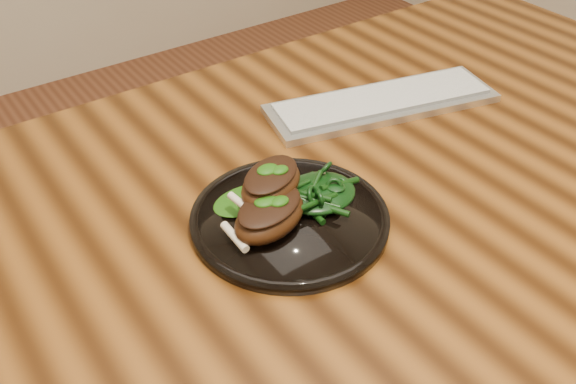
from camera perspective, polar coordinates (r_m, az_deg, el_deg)
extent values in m
cube|color=#311706|center=(0.88, 1.64, -0.95)|extent=(1.60, 0.80, 0.04)
cylinder|color=#38160C|center=(1.73, 14.67, 3.94)|extent=(0.06, 0.06, 0.71)
cylinder|color=black|center=(0.81, 0.15, -2.43)|extent=(0.25, 0.25, 0.01)
torus|color=black|center=(0.81, 0.16, -2.33)|extent=(0.25, 0.25, 0.01)
cylinder|color=black|center=(0.81, 0.16, -2.19)|extent=(0.17, 0.17, 0.00)
ellipsoid|color=#3B1D0B|center=(0.77, -1.64, -2.20)|extent=(0.12, 0.10, 0.04)
ellipsoid|color=black|center=(0.76, -1.66, -1.25)|extent=(0.11, 0.09, 0.01)
cylinder|color=beige|center=(0.76, -4.76, -4.00)|extent=(0.01, 0.05, 0.01)
ellipsoid|color=#114107|center=(0.76, -1.67, -0.89)|extent=(0.03, 0.02, 0.01)
ellipsoid|color=#3B1D0B|center=(0.79, -1.52, 0.69)|extent=(0.12, 0.10, 0.04)
ellipsoid|color=black|center=(0.78, -1.54, 1.58)|extent=(0.11, 0.09, 0.01)
cylinder|color=beige|center=(0.78, -4.09, -1.12)|extent=(0.01, 0.05, 0.01)
ellipsoid|color=#114107|center=(0.78, -1.54, 1.92)|extent=(0.03, 0.02, 0.01)
ellipsoid|color=#114107|center=(0.83, -3.78, -0.73)|extent=(0.09, 0.06, 0.01)
ellipsoid|color=black|center=(0.82, 2.78, -0.07)|extent=(0.10, 0.09, 0.02)
cube|color=silver|center=(1.06, 8.35, 7.80)|extent=(0.40, 0.20, 0.01)
cube|color=silver|center=(1.06, 8.40, 8.23)|extent=(0.36, 0.17, 0.01)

